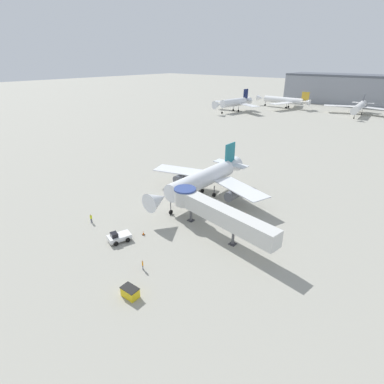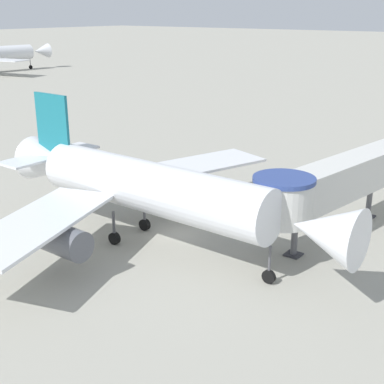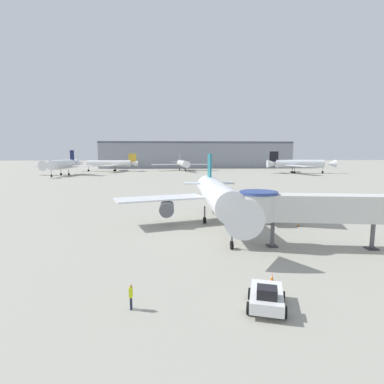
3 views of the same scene
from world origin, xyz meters
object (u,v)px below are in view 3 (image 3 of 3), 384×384
Objects in this scene: main_airplane at (218,196)px; background_jet_black_tail at (298,164)px; traffic_cone_starboard_wing at (298,224)px; ground_crew_marshaller at (131,295)px; pushback_tug_white at (267,297)px; background_jet_navy_tail at (62,164)px; jet_bridge at (330,208)px; background_jet_gray_tail at (183,164)px; background_jet_gold_tail at (111,164)px; traffic_cone_near_nose at (272,278)px.

main_airplane is 123.22m from background_jet_black_tail.
traffic_cone_starboard_wing is 0.34× the size of ground_crew_marshaller.
background_jet_navy_tail is (-56.76, 122.15, 4.28)m from pushback_tug_white.
background_jet_navy_tail reaches higher than jet_bridge.
background_jet_gray_tail is (-0.88, 133.39, 0.01)m from main_airplane.
background_jet_navy_tail is at bearing -24.96° from background_jet_gold_tail.
background_jet_gold_tail is 35.41m from background_jet_navy_tail.
background_jet_gold_tail is (-53.00, 132.47, 4.12)m from traffic_cone_starboard_wing.
background_jet_navy_tail is 0.87× the size of background_jet_gray_tail.
pushback_tug_white is 134.76m from background_jet_navy_tail.
jet_bridge is 22.89m from ground_crew_marshaller.
background_jet_gold_tail is at bearing 111.81° from traffic_cone_starboard_wing.
background_jet_black_tail is (99.14, -22.60, 0.44)m from background_jet_gold_tail.
pushback_tug_white is at bearing -56.83° from background_jet_navy_tail.
background_jet_navy_tail is at bearing 119.58° from main_airplane.
background_jet_navy_tail is at bearing 116.29° from traffic_cone_near_nose.
pushback_tug_white is (-10.57, -12.10, -3.60)m from jet_bridge.
pushback_tug_white is 8.86m from ground_crew_marshaller.
background_jet_black_tail is at bearing -21.85° from ground_crew_marshaller.
background_jet_gray_tail is (40.86, 1.75, -0.15)m from background_jet_gold_tail.
background_jet_black_tail is (46.91, 119.47, 0.45)m from jet_bridge.
main_airplane is at bearing 143.48° from jet_bridge.
background_jet_gold_tail is at bearing 17.03° from ground_crew_marshaller.
traffic_cone_starboard_wing is 121.46m from background_jet_navy_tail.
traffic_cone_starboard_wing is at bearing 61.48° from traffic_cone_near_nose.
main_airplane is 114.70m from background_jet_navy_tail.
background_jet_gold_tail reaches higher than pushback_tug_white.
pushback_tug_white is 0.13× the size of background_jet_navy_tail.
traffic_cone_starboard_wing is 134.83m from background_jet_gray_tail.
ground_crew_marshaller is 0.06× the size of background_jet_navy_tail.
background_jet_gold_tail is at bearing 118.50° from jet_bridge.
traffic_cone_near_nose is 0.44× the size of ground_crew_marshaller.
main_airplane is 14.80m from jet_bridge.
pushback_tug_white is at bearing -122.83° from jet_bridge.
pushback_tug_white is at bearing -95.30° from background_jet_gray_tail.
ground_crew_marshaller is (-19.41, -11.65, -3.39)m from jet_bridge.
pushback_tug_white is 24.48m from traffic_cone_starboard_wing.
main_airplane is at bearing 156.91° from background_jet_black_tail.
traffic_cone_near_nose reaches higher than traffic_cone_starboard_wing.
main_airplane is at bearing 175.75° from traffic_cone_starboard_wing.
pushback_tug_white is at bearing -87.92° from ground_crew_marshaller.
ground_crew_marshaller is at bearing -133.54° from traffic_cone_starboard_wing.
jet_bridge is at bearing -94.61° from traffic_cone_starboard_wing.
ground_crew_marshaller is (-10.50, -3.43, 0.64)m from traffic_cone_near_nose.
traffic_cone_near_nose is at bearing -66.94° from ground_crew_marshaller.
ground_crew_marshaller reaches higher than traffic_cone_near_nose.
background_jet_navy_tail is (-56.84, 99.62, 0.83)m from main_airplane.
background_jet_navy_tail reaches higher than ground_crew_marshaller.
traffic_cone_near_nose is 0.02× the size of background_jet_gray_tail.
traffic_cone_starboard_wing is at bearing -47.62° from background_jet_navy_tail.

